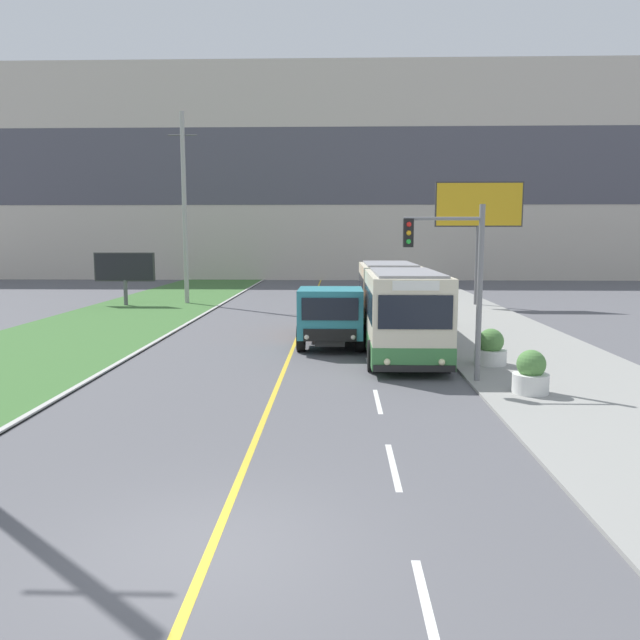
{
  "coord_description": "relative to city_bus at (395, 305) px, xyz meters",
  "views": [
    {
      "loc": [
        1.72,
        -7.91,
        4.21
      ],
      "look_at": [
        1.1,
        13.12,
        1.4
      ],
      "focal_mm": 35.0,
      "sensor_mm": 36.0,
      "label": 1
    }
  ],
  "objects": [
    {
      "name": "planter_round_second",
      "position": [
        2.74,
        -4.17,
        -0.97
      ],
      "size": [
        1.04,
        1.04,
        1.18
      ],
      "color": "silver",
      "rests_on": "sidewalk_right"
    },
    {
      "name": "billboard_large",
      "position": [
        6.23,
        14.11,
        4.28
      ],
      "size": [
        5.27,
        0.24,
        7.5
      ],
      "color": "#59595B",
      "rests_on": "ground_plane"
    },
    {
      "name": "ground_plane",
      "position": [
        -3.96,
        -16.42,
        -1.56
      ],
      "size": [
        300.0,
        300.0,
        0.0
      ],
      "primitive_type": "plane",
      "color": "#56565B"
    },
    {
      "name": "billboard_small",
      "position": [
        -15.36,
        13.57,
        0.72
      ],
      "size": [
        3.71,
        0.24,
        3.26
      ],
      "color": "#59595B",
      "rests_on": "ground_plane"
    },
    {
      "name": "dump_truck",
      "position": [
        -2.53,
        -0.35,
        -0.38
      ],
      "size": [
        2.47,
        6.97,
        2.31
      ],
      "color": "black",
      "rests_on": "ground_plane"
    },
    {
      "name": "apartment_block_background",
      "position": [
        -3.96,
        40.68,
        8.85
      ],
      "size": [
        80.0,
        8.04,
        20.82
      ],
      "color": "beige",
      "rests_on": "ground_plane"
    },
    {
      "name": "traffic_light_mast",
      "position": [
        1.08,
        -6.51,
        1.73
      ],
      "size": [
        2.28,
        0.32,
        5.12
      ],
      "color": "slate",
      "rests_on": "ground_plane"
    },
    {
      "name": "planter_round_near",
      "position": [
        2.89,
        -7.95,
        -0.97
      ],
      "size": [
        0.95,
        0.95,
        1.17
      ],
      "color": "silver",
      "rests_on": "sidewalk_right"
    },
    {
      "name": "utility_pole_far",
      "position": [
        -11.9,
        14.97,
        4.42
      ],
      "size": [
        1.8,
        0.28,
        11.86
      ],
      "color": "#9E9E99",
      "rests_on": "ground_plane"
    },
    {
      "name": "city_bus",
      "position": [
        0.0,
        0.0,
        0.0
      ],
      "size": [
        2.62,
        12.78,
        3.07
      ],
      "color": "beige",
      "rests_on": "ground_plane"
    },
    {
      "name": "lane_marking_centre",
      "position": [
        -3.64,
        -14.97,
        -1.56
      ],
      "size": [
        2.88,
        140.0,
        0.01
      ],
      "color": "gold",
      "rests_on": "ground_plane"
    }
  ]
}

